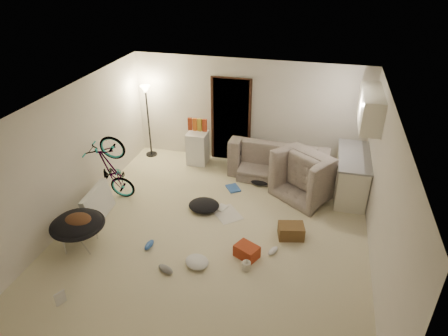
% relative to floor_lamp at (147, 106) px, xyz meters
% --- Properties ---
extents(floor, '(5.50, 6.00, 0.02)m').
position_rel_floor_lamp_xyz_m(floor, '(2.40, -2.65, -1.32)').
color(floor, beige).
rests_on(floor, ground).
extents(ceiling, '(5.50, 6.00, 0.02)m').
position_rel_floor_lamp_xyz_m(ceiling, '(2.40, -2.65, 1.20)').
color(ceiling, white).
rests_on(ceiling, wall_back).
extents(wall_back, '(5.50, 0.02, 2.50)m').
position_rel_floor_lamp_xyz_m(wall_back, '(2.40, 0.36, -0.06)').
color(wall_back, silver).
rests_on(wall_back, floor).
extents(wall_front, '(5.50, 0.02, 2.50)m').
position_rel_floor_lamp_xyz_m(wall_front, '(2.40, -5.66, -0.06)').
color(wall_front, silver).
rests_on(wall_front, floor).
extents(wall_left, '(0.02, 6.00, 2.50)m').
position_rel_floor_lamp_xyz_m(wall_left, '(-0.36, -2.65, -0.06)').
color(wall_left, silver).
rests_on(wall_left, floor).
extents(wall_right, '(0.02, 6.00, 2.50)m').
position_rel_floor_lamp_xyz_m(wall_right, '(5.16, -2.65, -0.06)').
color(wall_right, silver).
rests_on(wall_right, floor).
extents(doorway, '(0.85, 0.10, 2.04)m').
position_rel_floor_lamp_xyz_m(doorway, '(2.00, 0.32, -0.29)').
color(doorway, black).
rests_on(doorway, floor).
extents(door_trim, '(0.97, 0.04, 2.10)m').
position_rel_floor_lamp_xyz_m(door_trim, '(2.00, 0.29, -0.29)').
color(door_trim, '#321B11').
rests_on(door_trim, floor).
extents(floor_lamp, '(0.28, 0.28, 1.81)m').
position_rel_floor_lamp_xyz_m(floor_lamp, '(0.00, 0.00, 0.00)').
color(floor_lamp, black).
rests_on(floor_lamp, floor).
extents(kitchen_counter, '(0.60, 1.50, 0.88)m').
position_rel_floor_lamp_xyz_m(kitchen_counter, '(4.83, -0.65, -0.87)').
color(kitchen_counter, silver).
rests_on(kitchen_counter, floor).
extents(counter_top, '(0.64, 1.54, 0.04)m').
position_rel_floor_lamp_xyz_m(counter_top, '(4.83, -0.65, -0.41)').
color(counter_top, gray).
rests_on(counter_top, kitchen_counter).
extents(kitchen_uppers, '(0.38, 1.40, 0.65)m').
position_rel_floor_lamp_xyz_m(kitchen_uppers, '(4.96, -0.65, 0.64)').
color(kitchen_uppers, silver).
rests_on(kitchen_uppers, wall_right).
extents(sofa, '(2.25, 0.97, 0.65)m').
position_rel_floor_lamp_xyz_m(sofa, '(3.26, -0.20, -0.98)').
color(sofa, '#394139').
rests_on(sofa, floor).
extents(armchair, '(1.56, 1.53, 0.76)m').
position_rel_floor_lamp_xyz_m(armchair, '(4.06, -0.81, -0.92)').
color(armchair, '#394139').
rests_on(armchair, floor).
extents(bicycle, '(1.56, 0.73, 0.89)m').
position_rel_floor_lamp_xyz_m(bicycle, '(0.10, -2.08, -0.90)').
color(bicycle, black).
rests_on(bicycle, floor).
extents(book_asset, '(0.28, 0.26, 0.02)m').
position_rel_floor_lamp_xyz_m(book_asset, '(0.62, -4.92, -1.30)').
color(book_asset, '#9D3317').
rests_on(book_asset, floor).
extents(mini_fridge, '(0.47, 0.47, 0.79)m').
position_rel_floor_lamp_xyz_m(mini_fridge, '(1.28, -0.10, -0.91)').
color(mini_fridge, white).
rests_on(mini_fridge, floor).
extents(snack_box_0, '(0.11, 0.09, 0.30)m').
position_rel_floor_lamp_xyz_m(snack_box_0, '(1.11, -0.10, -0.31)').
color(snack_box_0, '#9D3317').
rests_on(snack_box_0, mini_fridge).
extents(snack_box_1, '(0.11, 0.08, 0.30)m').
position_rel_floor_lamp_xyz_m(snack_box_1, '(1.23, -0.10, -0.31)').
color(snack_box_1, orange).
rests_on(snack_box_1, mini_fridge).
extents(snack_box_2, '(0.11, 0.08, 0.30)m').
position_rel_floor_lamp_xyz_m(snack_box_2, '(1.35, -0.10, -0.31)').
color(snack_box_2, gold).
rests_on(snack_box_2, mini_fridge).
extents(snack_box_3, '(0.10, 0.08, 0.30)m').
position_rel_floor_lamp_xyz_m(snack_box_3, '(1.47, -0.10, -0.31)').
color(snack_box_3, '#9D3317').
rests_on(snack_box_3, mini_fridge).
extents(saucer_chair, '(0.93, 0.93, 0.66)m').
position_rel_floor_lamp_xyz_m(saucer_chair, '(0.24, -3.62, -0.92)').
color(saucer_chair, silver).
rests_on(saucer_chair, floor).
extents(hoodie, '(0.53, 0.46, 0.22)m').
position_rel_floor_lamp_xyz_m(hoodie, '(0.29, -3.65, -0.72)').
color(hoodie, '#502F1B').
rests_on(hoodie, saucer_chair).
extents(sofa_drape, '(0.58, 0.49, 0.28)m').
position_rel_floor_lamp_xyz_m(sofa_drape, '(2.31, -0.20, -0.77)').
color(sofa_drape, black).
rests_on(sofa_drape, sofa).
extents(tv_box, '(0.30, 0.95, 0.63)m').
position_rel_floor_lamp_xyz_m(tv_box, '(0.10, -2.74, -1.00)').
color(tv_box, silver).
rests_on(tv_box, floor).
extents(drink_case_a, '(0.52, 0.42, 0.26)m').
position_rel_floor_lamp_xyz_m(drink_case_a, '(3.79, -2.43, -1.18)').
color(drink_case_a, brown).
rests_on(drink_case_a, floor).
extents(drink_case_b, '(0.47, 0.43, 0.22)m').
position_rel_floor_lamp_xyz_m(drink_case_b, '(3.11, -3.15, -1.20)').
color(drink_case_b, '#9D3317').
rests_on(drink_case_b, floor).
extents(juicer, '(0.14, 0.14, 0.21)m').
position_rel_floor_lamp_xyz_m(juicer, '(3.17, -3.46, -1.22)').
color(juicer, beige).
rests_on(juicer, floor).
extents(newspaper, '(0.73, 0.74, 0.01)m').
position_rel_floor_lamp_xyz_m(newspaper, '(2.49, -2.04, -1.30)').
color(newspaper, silver).
rests_on(newspaper, floor).
extents(book_blue, '(0.39, 0.41, 0.03)m').
position_rel_floor_lamp_xyz_m(book_blue, '(2.39, -1.08, -1.29)').
color(book_blue, '#305BAE').
rests_on(book_blue, floor).
extents(book_white, '(0.26, 0.30, 0.02)m').
position_rel_floor_lamp_xyz_m(book_white, '(2.33, -1.87, -1.30)').
color(book_white, silver).
rests_on(book_white, floor).
extents(shoe_2, '(0.14, 0.28, 0.10)m').
position_rel_floor_lamp_xyz_m(shoe_2, '(1.40, -3.34, -1.26)').
color(shoe_2, '#305BAE').
rests_on(shoe_2, floor).
extents(shoe_3, '(0.32, 0.22, 0.11)m').
position_rel_floor_lamp_xyz_m(shoe_3, '(1.91, -3.84, -1.25)').
color(shoe_3, slate).
rests_on(shoe_3, floor).
extents(shoe_4, '(0.21, 0.28, 0.10)m').
position_rel_floor_lamp_xyz_m(shoe_4, '(3.54, -2.96, -1.26)').
color(shoe_4, white).
rests_on(shoe_4, floor).
extents(clothes_lump_a, '(0.66, 0.58, 0.20)m').
position_rel_floor_lamp_xyz_m(clothes_lump_a, '(2.00, -2.00, -1.21)').
color(clothes_lump_a, black).
rests_on(clothes_lump_a, floor).
extents(clothes_lump_b, '(0.53, 0.47, 0.15)m').
position_rel_floor_lamp_xyz_m(clothes_lump_b, '(2.93, -0.68, -1.23)').
color(clothes_lump_b, black).
rests_on(clothes_lump_b, floor).
extents(clothes_lump_c, '(0.54, 0.51, 0.13)m').
position_rel_floor_lamp_xyz_m(clothes_lump_c, '(2.36, -3.56, -1.24)').
color(clothes_lump_c, silver).
rests_on(clothes_lump_c, floor).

